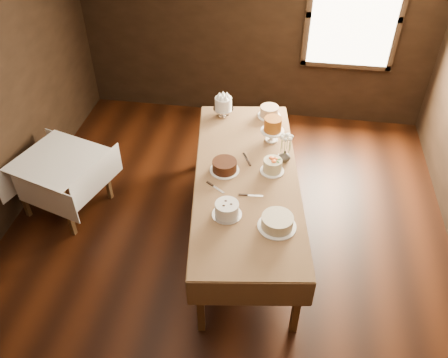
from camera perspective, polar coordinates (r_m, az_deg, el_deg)
floor at (r=5.08m, az=-0.35°, el=-9.66°), size 5.00×6.00×0.01m
wall_back at (r=6.72m, az=3.86°, el=18.49°), size 5.00×0.02×2.80m
window at (r=6.62m, az=15.77°, el=18.66°), size 1.10×0.05×1.30m
display_table at (r=4.81m, az=2.78°, el=-0.11°), size 1.42×2.82×0.84m
side_table at (r=5.54m, az=-19.71°, el=1.68°), size 1.08×1.08×0.73m
cake_meringue at (r=5.62m, az=-0.08°, el=8.83°), size 0.28×0.28×0.26m
cake_speckled at (r=5.67m, az=5.62°, el=8.27°), size 0.30×0.30×0.13m
cake_caramel at (r=5.21m, az=6.00°, el=5.96°), size 0.28×0.28×0.30m
cake_chocolate at (r=4.79m, az=0.07°, el=1.58°), size 0.36×0.36×0.12m
cake_flowers at (r=4.80m, az=6.01°, el=1.60°), size 0.27×0.27×0.15m
cake_swirl at (r=4.29m, az=0.36°, el=-3.82°), size 0.31×0.31×0.14m
cake_cream at (r=4.21m, az=6.60°, el=-5.33°), size 0.36×0.36×0.12m
cake_server_a at (r=4.53m, az=3.90°, el=-2.06°), size 0.24×0.04×0.01m
cake_server_c at (r=5.01m, az=2.68°, el=2.76°), size 0.12×0.23×0.01m
cake_server_d at (r=5.02m, az=6.65°, el=2.61°), size 0.08×0.24×0.01m
cake_server_e at (r=4.59m, az=-0.69°, el=-1.30°), size 0.21×0.16×0.01m
flower_vase at (r=4.96m, az=7.52°, el=2.83°), size 0.17×0.17×0.13m
flower_bouquet at (r=4.85m, az=7.70°, el=4.55°), size 0.14×0.14×0.20m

